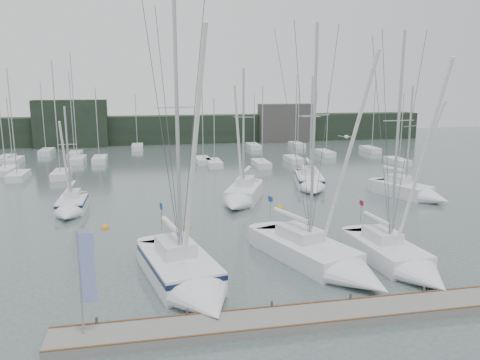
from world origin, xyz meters
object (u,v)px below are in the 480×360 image
Objects in this scene: sailboat_mid_c at (241,197)px; sailboat_near_right at (403,262)px; dock_banner at (85,274)px; sailboat_mid_a at (70,208)px; sailboat_mid_e at (415,193)px; sailboat_mid_d at (311,183)px; buoy_a at (187,227)px; buoy_c at (105,228)px; sailboat_near_left at (189,279)px; buoy_b at (280,208)px; sailboat_near_center at (329,262)px.

sailboat_near_right is at bearing -46.97° from sailboat_mid_c.
sailboat_mid_c is (-6.21, 17.09, 0.09)m from sailboat_near_right.
sailboat_near_right is 3.22× the size of dock_banner.
sailboat_mid_a is 21.52m from dock_banner.
sailboat_mid_e is (10.35, 15.63, 0.04)m from sailboat_near_right.
sailboat_mid_d is 17.45m from buoy_a.
sailboat_near_right is at bearing -33.92° from buoy_c.
sailboat_mid_d is (14.69, 22.00, -0.07)m from sailboat_near_left.
sailboat_mid_a reaches higher than buoy_a.
buoy_b is at bearing -5.55° from sailboat_mid_a.
sailboat_mid_a is 5.67m from buoy_c.
sailboat_mid_a is 16.55× the size of buoy_b.
sailboat_mid_c is at bearing 144.00° from buoy_b.
buoy_a is (9.30, -5.59, -0.53)m from sailboat_mid_a.
dock_banner is at bearing -177.27° from sailboat_near_center.
dock_banner is at bearing -150.73° from sailboat_near_left.
buoy_c is at bearing 165.27° from sailboat_mid_e.
sailboat_mid_c is (14.73, 0.47, 0.10)m from sailboat_mid_a.
buoy_c is at bearing 171.52° from buoy_a.
sailboat_near_right is 21.83m from sailboat_mid_d.
sailboat_near_left reaches higher than sailboat_mid_c.
sailboat_mid_a reaches higher than dock_banner.
buoy_c is (-19.91, -9.78, -0.61)m from sailboat_mid_d.
sailboat_mid_a is at bearing 117.28° from sailboat_near_center.
buoy_b is at bearing 66.31° from sailboat_near_center.
buoy_c is at bearing 100.40° from sailboat_near_left.
buoy_a is 0.90× the size of buoy_c.
sailboat_near_left reaches higher than sailboat_near_center.
buoy_b is (3.05, -2.22, -0.63)m from sailboat_mid_c.
sailboat_mid_c is at bearing 152.78° from sailboat_mid_e.
buoy_c is at bearing 142.47° from sailboat_near_right.
sailboat_mid_c is 21.91× the size of buoy_c.
sailboat_near_right is 15.21m from buoy_b.
sailboat_near_center is 1.24× the size of sailboat_mid_d.
sailboat_mid_e is (31.29, -0.99, 0.05)m from sailboat_mid_a.
sailboat_near_right is (12.56, 0.27, -0.13)m from sailboat_near_left.
sailboat_near_right is 18.18m from sailboat_mid_c.
dock_banner reaches higher than buoy_a.
sailboat_near_left is 1.31× the size of sailboat_mid_d.
buoy_b is at bearing -114.09° from sailboat_mid_d.
buoy_a is (-7.40, 10.24, -0.56)m from sailboat_near_center.
sailboat_mid_d reaches higher than buoy_b.
buoy_c reaches higher than buoy_b.
sailboat_mid_c is 3.83m from buoy_b.
buoy_c is (3.16, -4.67, -0.53)m from sailboat_mid_a.
sailboat_mid_a is 2.11× the size of dock_banner.
buoy_b is at bearing 24.31° from buoy_a.
buoy_a is at bearing 169.61° from sailboat_mid_e.
buoy_b is (-3.16, 14.87, -0.54)m from sailboat_near_right.
sailboat_near_right is 27.63× the size of buoy_a.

